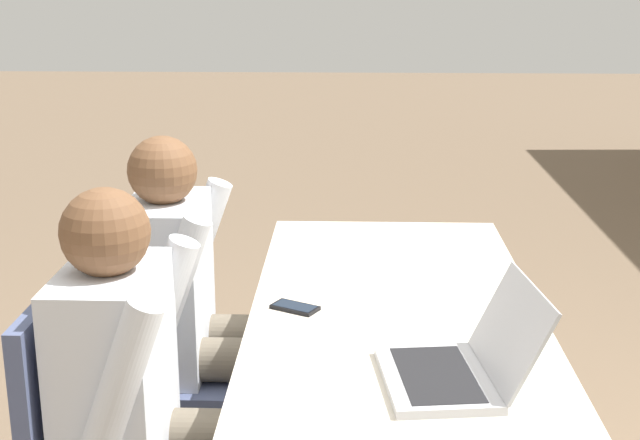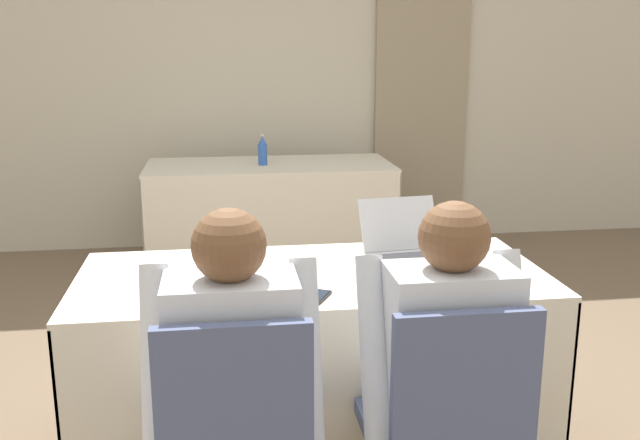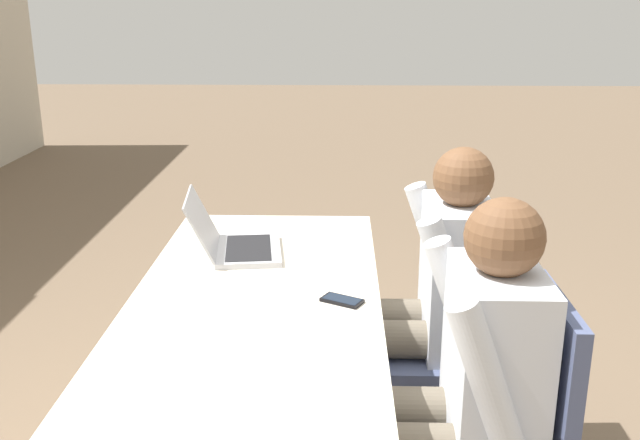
{
  "view_description": "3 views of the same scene",
  "coord_description": "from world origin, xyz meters",
  "px_view_note": "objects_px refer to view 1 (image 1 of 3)",
  "views": [
    {
      "loc": [
        2.16,
        -0.12,
        1.63
      ],
      "look_at": [
        0.0,
        -0.2,
        1.01
      ],
      "focal_mm": 50.0,
      "sensor_mm": 36.0,
      "label": 1
    },
    {
      "loc": [
        -0.32,
        -2.47,
        1.58
      ],
      "look_at": [
        0.0,
        -0.2,
        1.01
      ],
      "focal_mm": 40.0,
      "sensor_mm": 36.0,
      "label": 2
    },
    {
      "loc": [
        -1.97,
        -0.25,
        1.63
      ],
      "look_at": [
        0.0,
        -0.2,
        1.01
      ],
      "focal_mm": 40.0,
      "sensor_mm": 36.0,
      "label": 3
    }
  ],
  "objects_px": {
    "cell_phone": "(295,307)",
    "person_white_shirt": "(149,400)",
    "laptop": "(458,364)",
    "chair_near_left": "(163,352)",
    "person_checkered_shirt": "(195,303)"
  },
  "relations": [
    {
      "from": "laptop",
      "to": "person_white_shirt",
      "type": "xyz_separation_m",
      "value": [
        -0.09,
        -0.7,
        -0.14
      ]
    },
    {
      "from": "laptop",
      "to": "person_checkered_shirt",
      "type": "xyz_separation_m",
      "value": [
        -0.7,
        -0.7,
        -0.14
      ]
    },
    {
      "from": "person_white_shirt",
      "to": "chair_near_left",
      "type": "bearing_deg",
      "value": 9.55
    },
    {
      "from": "cell_phone",
      "to": "person_white_shirt",
      "type": "height_order",
      "value": "person_white_shirt"
    },
    {
      "from": "cell_phone",
      "to": "laptop",
      "type": "bearing_deg",
      "value": 71.08
    },
    {
      "from": "laptop",
      "to": "cell_phone",
      "type": "distance_m",
      "value": 0.56
    },
    {
      "from": "chair_near_left",
      "to": "person_checkered_shirt",
      "type": "height_order",
      "value": "person_checkered_shirt"
    },
    {
      "from": "laptop",
      "to": "cell_phone",
      "type": "bearing_deg",
      "value": -144.18
    },
    {
      "from": "person_checkered_shirt",
      "to": "person_white_shirt",
      "type": "xyz_separation_m",
      "value": [
        0.61,
        0.0,
        0.0
      ]
    },
    {
      "from": "laptop",
      "to": "person_checkered_shirt",
      "type": "bearing_deg",
      "value": -141.89
    },
    {
      "from": "laptop",
      "to": "chair_near_left",
      "type": "distance_m",
      "value": 1.1
    },
    {
      "from": "person_white_shirt",
      "to": "person_checkered_shirt",
      "type": "bearing_deg",
      "value": 0.0
    },
    {
      "from": "cell_phone",
      "to": "chair_near_left",
      "type": "distance_m",
      "value": 0.58
    },
    {
      "from": "cell_phone",
      "to": "person_checkered_shirt",
      "type": "distance_m",
      "value": 0.44
    },
    {
      "from": "person_white_shirt",
      "to": "cell_phone",
      "type": "bearing_deg",
      "value": -44.41
    }
  ]
}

